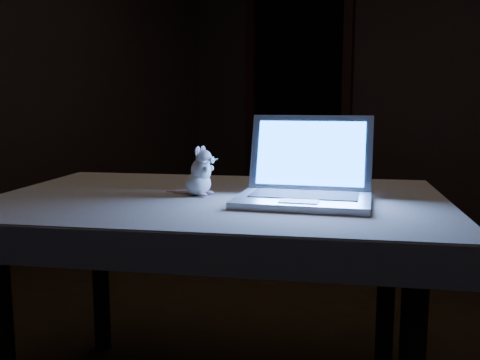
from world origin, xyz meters
The scene contains 7 objects.
floor centered at (0.00, 0.00, 0.00)m, with size 5.00×5.00×0.00m, color black.
back_wall centered at (0.00, 2.50, 1.30)m, with size 4.50×0.04×2.60m, color black.
doorway centered at (-1.10, 2.50, 1.06)m, with size 1.06×0.36×2.13m, color black, non-canonical shape.
table centered at (0.11, -0.38, 0.39)m, with size 1.46×0.94×0.78m, color black, non-canonical shape.
tablecloth centered at (0.08, -0.33, 0.73)m, with size 1.57×1.05×0.11m, color #BBAD9B, non-canonical shape.
laptop centered at (0.42, -0.34, 0.94)m, with size 0.43×0.38×0.29m, color #B6B6BB, non-canonical shape.
plush_mouse centered at (0.04, -0.40, 0.88)m, with size 0.13×0.13×0.17m, color silver, non-canonical shape.
Camera 1 is at (1.20, -1.87, 1.12)m, focal length 40.00 mm.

